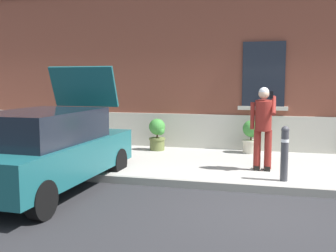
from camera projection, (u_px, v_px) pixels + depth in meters
The scene contains 10 objects.
ground_plane at pixel (269, 210), 6.36m from camera, with size 80.00×80.00×0.00m, color #232326.
sidewalk at pixel (270, 168), 9.04m from camera, with size 24.00×3.60×0.15m, color #99968E.
curb_edge at pixel (269, 189), 7.26m from camera, with size 24.00×0.12×0.15m, color gray.
building_facade at pixel (275, 19), 11.02m from camera, with size 24.00×1.52×7.50m.
hatchback_car_teal at pixel (47, 148), 7.35m from camera, with size 1.89×4.11×2.34m.
bollard_near_person at pixel (285, 151), 7.51m from camera, with size 0.15×0.15×1.04m.
person_on_phone at pixel (263, 123), 8.31m from camera, with size 0.51×0.47×1.75m.
planter_charcoal at pixel (78, 130), 11.68m from camera, with size 0.44×0.44×0.86m.
planter_olive at pixel (157, 134), 10.84m from camera, with size 0.44×0.44×0.86m.
planter_cream at pixel (252, 136), 10.41m from camera, with size 0.44×0.44×0.86m.
Camera 1 is at (-0.00, -6.37, 2.05)m, focal length 42.87 mm.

